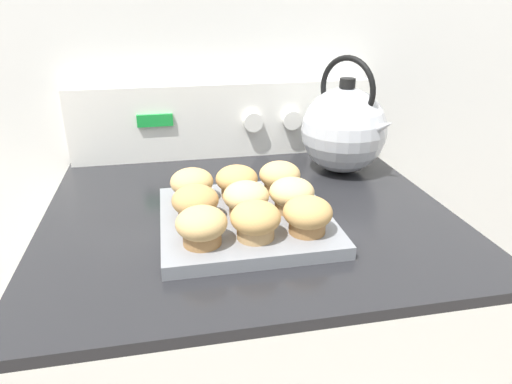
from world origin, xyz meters
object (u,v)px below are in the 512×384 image
at_px(tea_kettle, 344,129).
at_px(muffin_r1_c1, 246,199).
at_px(muffin_r0_c1, 256,220).
at_px(muffin_r2_c0, 192,184).
at_px(muffin_r0_c2, 308,215).
at_px(muffin_r2_c1, 237,181).
at_px(muffin_r1_c2, 292,195).
at_px(muffin_r1_c0, 195,203).
at_px(muffin_r0_c0, 202,226).
at_px(muffin_r2_c2, 280,177).
at_px(stove_range, 248,384).
at_px(muffin_pan, 245,220).

bearing_deg(tea_kettle, muffin_r1_c1, -139.27).
relative_size(muffin_r0_c1, muffin_r2_c0, 1.00).
bearing_deg(muffin_r1_c1, muffin_r2_c0, 136.51).
xyz_separation_m(muffin_r0_c2, muffin_r2_c1, (-0.09, 0.16, 0.00)).
bearing_deg(muffin_r2_c0, muffin_r1_c2, -25.81).
height_order(muffin_r0_c2, muffin_r1_c0, same).
distance_m(muffin_r0_c0, muffin_r2_c2, 0.24).
bearing_deg(muffin_r2_c2, muffin_r2_c0, -178.34).
distance_m(stove_range, muffin_r0_c1, 0.53).
bearing_deg(muffin_r2_c2, muffin_r0_c1, -115.42).
xyz_separation_m(stove_range, muffin_r2_c2, (0.07, 0.01, 0.51)).
height_order(stove_range, muffin_r1_c2, muffin_r1_c2).
bearing_deg(muffin_r2_c1, muffin_r0_c2, -61.61).
height_order(muffin_r0_c2, muffin_r1_c1, same).
bearing_deg(muffin_r0_c2, muffin_pan, 136.52).
relative_size(muffin_r1_c0, muffin_r2_c2, 1.00).
bearing_deg(muffin_r0_c0, muffin_r1_c1, 45.79).
bearing_deg(tea_kettle, muffin_r0_c1, -130.31).
height_order(muffin_r2_c0, tea_kettle, tea_kettle).
bearing_deg(muffin_r2_c2, muffin_r1_c2, -89.94).
distance_m(muffin_r0_c0, muffin_r1_c0, 0.09).
height_order(muffin_r0_c1, muffin_r2_c1, same).
relative_size(muffin_pan, muffin_r1_c1, 3.68).
xyz_separation_m(muffin_r1_c1, tea_kettle, (0.26, 0.23, 0.05)).
distance_m(muffin_r1_c2, muffin_r2_c0, 0.19).
bearing_deg(muffin_r2_c1, muffin_r0_c0, -115.64).
bearing_deg(muffin_r0_c1, stove_range, 85.00).
height_order(muffin_r1_c2, muffin_r2_c0, same).
distance_m(muffin_r1_c1, muffin_r2_c2, 0.12).
height_order(muffin_r0_c1, muffin_r1_c2, same).
relative_size(muffin_r0_c2, muffin_r1_c2, 1.00).
distance_m(muffin_r0_c2, muffin_r1_c2, 0.08).
distance_m(muffin_pan, muffin_r1_c2, 0.09).
bearing_deg(muffin_r2_c0, muffin_r1_c0, -89.87).
xyz_separation_m(muffin_r2_c2, tea_kettle, (0.18, 0.14, 0.05)).
xyz_separation_m(muffin_r1_c0, muffin_r2_c2, (0.17, 0.09, 0.00)).
bearing_deg(muffin_r1_c2, tea_kettle, 51.13).
relative_size(muffin_r0_c0, muffin_r2_c0, 1.00).
height_order(muffin_r0_c0, muffin_r0_c2, same).
relative_size(muffin_r0_c2, muffin_r1_c0, 1.00).
xyz_separation_m(muffin_r2_c1, tea_kettle, (0.27, 0.15, 0.05)).
bearing_deg(muffin_r2_c1, muffin_pan, -88.81).
height_order(muffin_r0_c0, muffin_r2_c2, same).
distance_m(stove_range, muffin_r0_c0, 0.54).
distance_m(stove_range, muffin_pan, 0.47).
distance_m(muffin_r0_c1, tea_kettle, 0.41).
bearing_deg(muffin_pan, muffin_r2_c1, 91.19).
relative_size(muffin_r0_c1, muffin_r0_c2, 1.00).
xyz_separation_m(muffin_r2_c0, tea_kettle, (0.35, 0.14, 0.05)).
height_order(muffin_pan, muffin_r1_c1, muffin_r1_c1).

